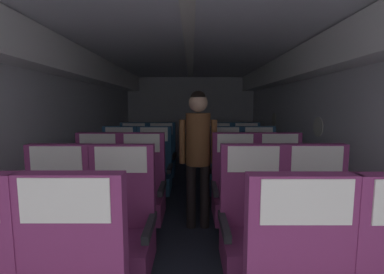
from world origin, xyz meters
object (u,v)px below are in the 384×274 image
(seat_d_right_aisle, at_px, (259,173))
(seat_e_right_window, at_px, (218,160))
(seat_c_left_window, at_px, (96,193))
(seat_b_right_aisle, at_px, (318,232))
(seat_b_left_aisle, at_px, (119,234))
(flight_attendant, at_px, (197,145))
(seat_b_left_window, at_px, (53,233))
(seat_c_right_aisle, at_px, (280,194))
(seat_e_right_aisle, at_px, (246,160))
(seat_e_left_window, at_px, (133,160))
(seat_d_left_window, at_px, (118,173))
(seat_b_right_window, at_px, (254,232))
(seat_d_left_aisle, at_px, (153,173))
(seat_c_right_window, at_px, (235,194))
(seat_e_left_aisle, at_px, (160,160))
(seat_c_left_aisle, at_px, (141,194))
(seat_d_right_window, at_px, (225,173))

(seat_d_right_aisle, relative_size, seat_e_right_window, 1.00)
(seat_c_left_window, bearing_deg, seat_b_right_aisle, -24.03)
(seat_b_left_aisle, xyz_separation_m, seat_b_right_aisle, (1.49, 0.02, 0.00))
(seat_b_left_aisle, distance_m, flight_attendant, 1.36)
(seat_b_left_window, xyz_separation_m, seat_c_right_aisle, (2.00, 0.89, 0.00))
(seat_e_right_aisle, bearing_deg, seat_e_left_window, -179.71)
(seat_b_left_window, relative_size, seat_c_left_window, 1.00)
(seat_b_left_window, height_order, seat_c_left_window, same)
(seat_b_left_window, xyz_separation_m, seat_d_left_window, (-0.01, 1.79, 0.00))
(seat_d_right_aisle, distance_m, seat_e_right_aisle, 0.90)
(seat_b_left_window, distance_m, seat_c_right_aisle, 2.18)
(seat_b_right_window, bearing_deg, seat_d_right_aisle, 74.68)
(seat_b_left_window, xyz_separation_m, seat_b_right_aisle, (1.99, 0.01, 0.00))
(seat_d_left_aisle, bearing_deg, seat_e_right_aisle, 31.14)
(seat_b_right_aisle, xyz_separation_m, seat_d_left_aisle, (-1.50, 1.77, 0.00))
(seat_d_left_window, xyz_separation_m, seat_e_right_aisle, (2.01, 0.89, 0.00))
(seat_c_right_aisle, height_order, flight_attendant, flight_attendant)
(seat_b_right_window, height_order, seat_d_right_aisle, same)
(seat_b_left_aisle, height_order, seat_b_right_window, same)
(seat_d_left_window, bearing_deg, seat_c_left_window, -89.49)
(seat_b_left_aisle, bearing_deg, seat_d_right_aisle, 50.30)
(seat_d_left_aisle, bearing_deg, seat_c_right_window, -41.51)
(seat_d_left_window, distance_m, seat_e_left_window, 0.88)
(seat_e_left_window, distance_m, seat_e_right_aisle, 1.99)
(seat_d_left_aisle, height_order, seat_d_right_aisle, same)
(seat_d_left_window, height_order, seat_e_right_aisle, same)
(seat_b_left_aisle, height_order, seat_e_left_aisle, same)
(seat_d_left_aisle, distance_m, flight_attendant, 1.04)
(seat_b_right_window, distance_m, seat_c_right_window, 0.88)
(seat_b_left_window, bearing_deg, seat_e_left_aisle, 79.63)
(seat_b_left_aisle, bearing_deg, seat_c_right_window, 41.56)
(seat_d_right_aisle, bearing_deg, seat_c_left_aisle, -149.13)
(seat_b_left_window, xyz_separation_m, flight_attendant, (1.10, 1.10, 0.50))
(seat_b_left_window, bearing_deg, seat_c_right_aisle, 23.97)
(seat_c_left_window, distance_m, seat_e_right_aisle, 2.68)
(seat_d_right_aisle, xyz_separation_m, seat_e_right_aisle, (0.01, 0.90, 0.00))
(seat_d_left_window, bearing_deg, seat_e_right_window, 30.47)
(seat_e_left_aisle, bearing_deg, seat_d_left_aisle, -89.95)
(seat_c_left_aisle, bearing_deg, seat_d_left_window, 118.52)
(seat_c_right_aisle, xyz_separation_m, seat_d_right_aisle, (-0.01, 0.90, 0.00))
(seat_e_left_window, height_order, seat_e_right_window, same)
(seat_e_right_window, bearing_deg, seat_e_right_aisle, 0.24)
(seat_c_left_window, xyz_separation_m, seat_c_left_aisle, (0.49, -0.01, 0.00))
(seat_c_right_window, relative_size, seat_d_right_window, 1.00)
(seat_d_left_aisle, bearing_deg, seat_e_left_aisle, 90.05)
(seat_b_left_window, xyz_separation_m, seat_e_right_aisle, (2.00, 2.69, 0.00))
(seat_c_right_aisle, height_order, seat_c_right_window, same)
(seat_b_left_window, distance_m, seat_d_right_aisle, 2.67)
(seat_d_right_aisle, height_order, seat_e_left_aisle, same)
(seat_d_left_aisle, bearing_deg, seat_b_left_window, -105.49)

